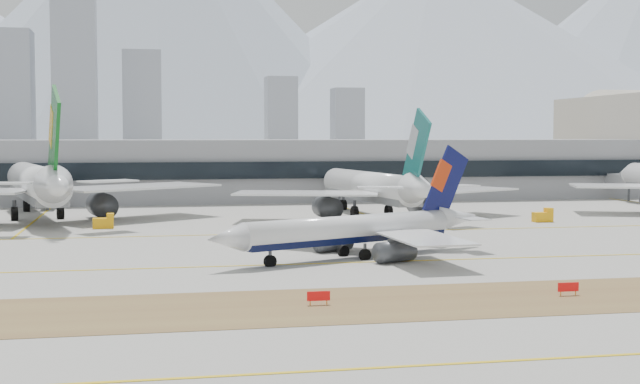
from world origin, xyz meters
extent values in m
plane|color=#9F9D94|center=(0.00, 0.00, 0.00)|extent=(3000.00, 3000.00, 0.00)
cube|color=brown|center=(0.00, -32.00, 0.02)|extent=(360.00, 18.00, 0.06)
cube|color=yellow|center=(0.00, -5.00, 0.03)|extent=(360.00, 0.45, 0.04)
cube|color=yellow|center=(0.00, -55.00, 0.03)|extent=(360.00, 0.45, 0.04)
cube|color=yellow|center=(0.00, 30.00, 0.03)|extent=(360.00, 0.45, 0.04)
cylinder|color=white|center=(-0.05, -1.04, 3.85)|extent=(30.57, 16.54, 3.50)
cube|color=black|center=(-0.05, -1.04, 2.89)|extent=(29.77, 15.79, 1.58)
cone|color=white|center=(-16.83, -8.74, 3.85)|extent=(5.91, 5.22, 3.50)
cone|color=white|center=(17.74, 7.12, 4.29)|extent=(7.93, 6.15, 3.50)
cube|color=white|center=(-0.35, 9.51, 3.33)|extent=(17.98, 17.61, 0.21)
cube|color=white|center=(14.63, 10.70, 4.55)|extent=(5.61, 5.72, 0.14)
cylinder|color=#3F4247|center=(-0.64, 5.81, 1.40)|extent=(5.95, 4.61, 2.63)
cube|color=#3F4247|center=(-0.64, 5.81, 2.45)|extent=(2.13, 1.17, 1.23)
cube|color=white|center=(7.75, -8.15, 3.33)|extent=(8.70, 17.61, 0.21)
cube|color=white|center=(18.42, 2.43, 4.55)|extent=(3.66, 5.23, 0.14)
cylinder|color=#3F4247|center=(4.76, -5.95, 1.40)|extent=(5.95, 4.61, 2.63)
cube|color=#3F4247|center=(4.76, -5.95, 2.45)|extent=(2.13, 1.17, 1.23)
cube|color=#0B0E45|center=(15.72, 6.19, 9.18)|extent=(7.99, 3.89, 10.97)
cube|color=red|center=(14.91, 5.82, 10.36)|extent=(3.71, 1.98, 4.70)
cylinder|color=#3F4247|center=(-11.11, -6.12, 1.05)|extent=(0.42, 0.42, 2.10)
cylinder|color=black|center=(-11.11, -6.12, 0.61)|extent=(1.69, 1.21, 1.58)
cylinder|color=#3F4247|center=(1.71, -2.74, 1.05)|extent=(0.42, 0.42, 2.10)
cylinder|color=black|center=(1.71, -2.74, 0.61)|extent=(1.69, 1.21, 1.58)
cylinder|color=#3F4247|center=(-0.19, 1.40, 1.05)|extent=(0.42, 0.42, 2.10)
cylinder|color=black|center=(-0.19, 1.40, 0.61)|extent=(1.69, 1.21, 1.58)
cylinder|color=white|center=(-46.17, 64.68, 7.13)|extent=(17.05, 49.20, 6.48)
cube|color=slate|center=(-46.17, 64.68, 5.34)|extent=(15.88, 48.03, 2.91)
cone|color=white|center=(-52.35, 92.22, 7.13)|extent=(7.96, 8.72, 6.48)
cone|color=white|center=(-39.61, 35.48, 7.94)|extent=(8.70, 12.04, 6.48)
cube|color=white|center=(-27.53, 61.50, 6.15)|extent=(33.68, 29.40, 0.39)
cube|color=white|center=(-31.84, 39.32, 8.42)|extent=(10.23, 8.72, 0.26)
cylinder|color=#3F4247|center=(-33.93, 63.38, 2.59)|extent=(6.53, 9.03, 4.86)
cube|color=#3F4247|center=(-33.93, 63.38, 4.53)|extent=(1.22, 3.42, 2.27)
cube|color=white|center=(-48.28, 35.63, 8.42)|extent=(9.47, 5.59, 0.26)
cube|color=#0C5918|center=(-40.36, 38.80, 15.63)|extent=(3.54, 13.34, 17.37)
cube|color=#CE900C|center=(-40.66, 40.13, 17.52)|extent=(2.03, 6.11, 7.44)
cylinder|color=#3F4247|center=(-50.25, 82.84, 1.94)|extent=(0.78, 0.78, 3.89)
cylinder|color=black|center=(-50.25, 82.84, 1.13)|extent=(1.74, 3.09, 2.91)
cylinder|color=#3F4247|center=(-49.98, 62.43, 1.94)|extent=(0.78, 0.78, 3.89)
cylinder|color=black|center=(-49.98, 62.43, 1.13)|extent=(1.74, 3.09, 2.91)
cylinder|color=#3F4247|center=(-41.76, 64.28, 1.94)|extent=(0.78, 0.78, 3.89)
cylinder|color=black|center=(-41.76, 64.28, 1.13)|extent=(1.74, 3.09, 2.91)
cylinder|color=white|center=(18.11, 57.86, 6.09)|extent=(10.12, 42.23, 5.54)
cube|color=slate|center=(18.11, 57.86, 4.57)|extent=(9.20, 41.31, 2.49)
cone|color=white|center=(15.45, 81.85, 6.09)|extent=(6.21, 6.97, 5.54)
cone|color=white|center=(20.93, 32.43, 6.79)|extent=(6.53, 9.86, 5.54)
cube|color=white|center=(33.65, 53.40, 5.26)|extent=(29.19, 23.34, 0.33)
cube|color=white|center=(27.90, 34.95, 7.20)|extent=(8.74, 6.90, 0.22)
cylinder|color=#3F4247|center=(28.39, 55.60, 2.22)|extent=(4.90, 7.39, 4.15)
cube|color=#3F4247|center=(28.39, 55.60, 3.88)|extent=(0.73, 2.94, 1.94)
cube|color=white|center=(3.92, 50.10, 5.26)|extent=(28.89, 18.92, 0.33)
cube|color=white|center=(13.58, 33.37, 7.20)|extent=(8.42, 5.56, 0.22)
cylinder|color=#3F4247|center=(8.57, 53.40, 2.22)|extent=(4.90, 7.39, 4.15)
cube|color=#3F4247|center=(8.57, 53.40, 3.88)|extent=(0.73, 2.94, 1.94)
cube|color=#16605E|center=(20.61, 35.32, 13.36)|extent=(1.77, 11.57, 14.86)
cube|color=#A7AAB0|center=(20.48, 36.47, 14.98)|extent=(1.18, 5.26, 6.36)
cylinder|color=#3F4247|center=(16.36, 73.68, 1.66)|extent=(0.66, 0.66, 3.32)
cylinder|color=black|center=(16.36, 73.68, 0.97)|extent=(1.24, 2.58, 2.49)
cylinder|color=#3F4247|center=(14.66, 56.31, 1.66)|extent=(0.66, 0.66, 3.32)
cylinder|color=black|center=(14.66, 56.31, 0.97)|extent=(1.24, 2.58, 2.49)
cylinder|color=#3F4247|center=(21.82, 57.10, 1.66)|extent=(0.66, 0.66, 3.32)
cylinder|color=black|center=(21.82, 57.10, 0.97)|extent=(1.24, 2.58, 2.49)
cone|color=white|center=(90.12, 85.24, 6.56)|extent=(6.14, 7.04, 5.96)
cube|color=gray|center=(0.00, 115.00, 7.50)|extent=(280.00, 42.00, 15.00)
cube|color=black|center=(0.00, 93.50, 7.95)|extent=(280.00, 1.20, 4.00)
cube|color=beige|center=(110.00, 135.00, 14.10)|extent=(2.00, 57.00, 27.90)
cube|color=red|center=(-10.26, -32.00, 0.90)|extent=(2.20, 0.15, 0.90)
cylinder|color=orange|center=(-11.06, -32.00, 0.25)|extent=(0.10, 0.10, 0.50)
cylinder|color=orange|center=(-9.46, -32.00, 0.25)|extent=(0.10, 0.10, 0.50)
cube|color=red|center=(15.13, -32.00, 0.90)|extent=(2.20, 0.15, 0.90)
cylinder|color=orange|center=(14.33, -32.00, 0.25)|extent=(0.10, 0.10, 0.50)
cylinder|color=orange|center=(15.93, -32.00, 0.25)|extent=(0.10, 0.10, 0.50)
cube|color=#FFAD0D|center=(46.60, 39.97, 0.90)|extent=(3.50, 2.00, 1.80)
cube|color=#FFAD0D|center=(47.80, 39.97, 2.10)|extent=(1.20, 1.80, 1.00)
cylinder|color=black|center=(45.40, 39.17, 0.35)|extent=(0.70, 0.30, 0.70)
cylinder|color=black|center=(45.40, 40.77, 0.35)|extent=(0.70, 0.30, 0.70)
cylinder|color=black|center=(47.80, 39.17, 0.35)|extent=(0.70, 0.30, 0.70)
cylinder|color=black|center=(47.80, 40.77, 0.35)|extent=(0.70, 0.30, 0.70)
cube|color=#FFAD0D|center=(-32.94, 44.16, 0.90)|extent=(3.50, 2.00, 1.80)
cube|color=#FFAD0D|center=(-31.74, 44.16, 2.10)|extent=(1.20, 1.80, 1.00)
cylinder|color=black|center=(-34.14, 43.36, 0.35)|extent=(0.70, 0.30, 0.70)
cylinder|color=black|center=(-34.14, 44.96, 0.35)|extent=(0.70, 0.30, 0.70)
cylinder|color=black|center=(-31.74, 43.36, 0.35)|extent=(0.70, 0.30, 0.70)
cylinder|color=black|center=(-31.74, 44.96, 0.35)|extent=(0.70, 0.30, 0.70)
cube|color=#8F95A3|center=(-105.00, 455.00, 40.00)|extent=(30.00, 27.00, 80.00)
cube|color=#8F95A3|center=(-65.00, 450.00, 55.00)|extent=(26.00, 23.40, 110.00)
cube|color=#8F95A3|center=(-25.00, 465.00, 35.00)|extent=(24.00, 21.60, 70.00)
cube|color=#8F95A3|center=(65.00, 470.00, 27.50)|extent=(20.00, 18.00, 55.00)
cube|color=#8F95A3|center=(110.00, 470.00, 24.00)|extent=(20.00, 18.00, 48.00)
cone|color=#9EA8B7|center=(0.00, 1400.00, 211.50)|extent=(900.00, 900.00, 470.00)
cone|color=#9EA8B7|center=(480.00, 1390.00, 157.50)|extent=(1120.00, 1120.00, 350.00)
camera|label=1|loc=(-26.53, -113.21, 15.89)|focal=50.00mm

